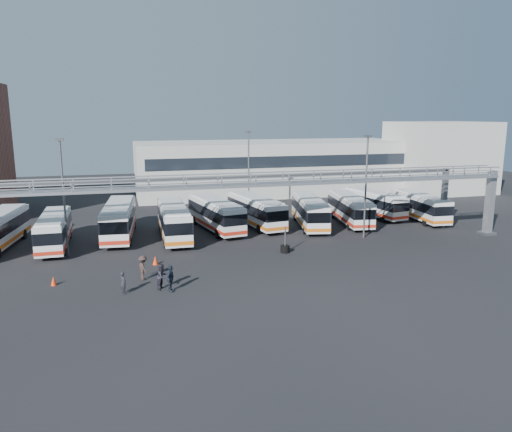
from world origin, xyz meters
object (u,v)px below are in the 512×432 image
object	(u,v)px
pedestrian_c	(143,268)
tire_stack	(285,248)
bus_7	(350,208)
bus_1	(54,229)
bus_8	(373,203)
bus_3	(174,220)
cone_left	(53,281)
pedestrian_d	(170,278)
bus_9	(419,205)
light_pole_left	(63,191)
bus_5	(256,210)
light_pole_back	(249,168)
bus_4	(216,213)
light_pole_mid	(366,181)
cone_right	(155,260)
bus_6	(310,211)
pedestrian_b	(162,277)
bus_2	(119,219)
pedestrian_a	(123,283)

from	to	relation	value
pedestrian_c	tire_stack	bearing A→B (deg)	-90.36
bus_7	tire_stack	xyz separation A→B (m)	(-10.98, -9.63, -1.35)
bus_1	bus_8	distance (m)	35.87
bus_3	tire_stack	bearing A→B (deg)	-40.19
bus_8	cone_left	bearing A→B (deg)	-163.86
pedestrian_d	tire_stack	size ratio (longest dim) A/B	0.80
bus_9	pedestrian_c	world-z (taller)	bus_9
light_pole_left	bus_8	bearing A→B (deg)	13.89
cone_left	pedestrian_d	bearing A→B (deg)	-23.83
bus_5	light_pole_back	bearing A→B (deg)	73.02
light_pole_back	bus_4	xyz separation A→B (m)	(-5.66, -7.73, -3.89)
light_pole_mid	bus_1	xyz separation A→B (m)	(-29.42, 4.35, -4.01)
bus_9	light_pole_back	bearing A→B (deg)	158.28
cone_right	cone_left	bearing A→B (deg)	-156.95
light_pole_mid	light_pole_back	size ratio (longest dim) A/B	1.00
bus_6	tire_stack	xyz separation A→B (m)	(-5.97, -9.28, -1.40)
bus_5	cone_left	distance (m)	24.43
light_pole_mid	bus_3	xyz separation A→B (m)	(-18.33, 4.91, -3.87)
light_pole_back	bus_9	size ratio (longest dim) A/B	0.98
cone_left	bus_7	bearing A→B (deg)	24.14
light_pole_mid	bus_1	distance (m)	30.01
light_pole_back	pedestrian_b	bearing A→B (deg)	-117.33
bus_6	bus_9	size ratio (longest dim) A/B	1.06
bus_5	tire_stack	world-z (taller)	bus_5
bus_8	light_pole_back	bearing A→B (deg)	149.29
bus_2	pedestrian_b	bearing A→B (deg)	-75.28
bus_6	pedestrian_d	distance (m)	23.75
light_pole_back	cone_left	xyz separation A→B (m)	(-20.34, -21.83, -5.39)
bus_2	pedestrian_d	bearing A→B (deg)	-74.01
bus_7	cone_right	bearing A→B (deg)	-146.84
bus_3	pedestrian_a	xyz separation A→B (m)	(-5.13, -14.87, -1.07)
bus_3	pedestrian_d	distance (m)	15.45
bus_2	light_pole_back	bearing A→B (deg)	33.04
light_pole_mid	bus_9	bearing A→B (deg)	30.92
bus_1	bus_4	size ratio (longest dim) A/B	0.92
light_pole_back	pedestrian_d	xyz separation A→B (m)	(-12.28, -25.40, -4.77)
bus_1	pedestrian_c	distance (m)	13.89
bus_8	cone_right	world-z (taller)	bus_8
bus_7	cone_left	size ratio (longest dim) A/B	16.04
bus_7	cone_left	distance (m)	32.88
pedestrian_b	cone_right	world-z (taller)	pedestrian_b
bus_1	cone_right	size ratio (longest dim) A/B	13.95
light_pole_left	cone_left	world-z (taller)	light_pole_left
bus_5	bus_8	size ratio (longest dim) A/B	1.07
light_pole_mid	bus_7	size ratio (longest dim) A/B	0.96
bus_7	bus_1	bearing A→B (deg)	-167.20
pedestrian_c	tire_stack	distance (m)	13.37
light_pole_back	bus_9	world-z (taller)	light_pole_back
bus_1	bus_6	distance (m)	26.12
bus_3	pedestrian_c	world-z (taller)	bus_3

